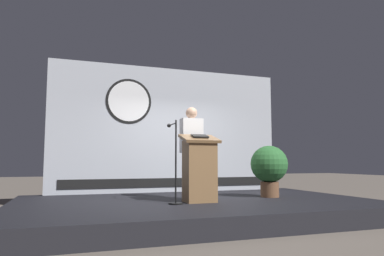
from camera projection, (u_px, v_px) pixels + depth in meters
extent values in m
plane|color=#6B6056|center=(197.00, 217.00, 6.36)|extent=(40.00, 40.00, 0.00)
cube|color=black|center=(197.00, 208.00, 6.38)|extent=(6.40, 4.00, 0.30)
cube|color=#B2B7C1|center=(170.00, 130.00, 8.27)|extent=(5.46, 0.10, 2.91)
cylinder|color=black|center=(129.00, 101.00, 7.96)|extent=(1.03, 0.02, 1.03)
cylinder|color=white|center=(129.00, 101.00, 7.95)|extent=(0.92, 0.02, 0.92)
cube|color=black|center=(170.00, 182.00, 8.10)|extent=(4.91, 0.02, 0.20)
cube|color=olive|center=(200.00, 171.00, 6.09)|extent=(0.52, 0.40, 1.07)
cube|color=olive|center=(199.00, 139.00, 6.15)|extent=(0.64, 0.50, 0.18)
cube|color=black|center=(200.00, 136.00, 6.13)|extent=(0.28, 0.20, 0.08)
cylinder|color=black|center=(191.00, 176.00, 6.54)|extent=(0.26, 0.26, 0.86)
cube|color=white|center=(191.00, 136.00, 6.61)|extent=(0.40, 0.24, 0.65)
sphere|color=tan|center=(191.00, 113.00, 6.65)|extent=(0.22, 0.22, 0.22)
cylinder|color=black|center=(176.00, 203.00, 5.74)|extent=(0.24, 0.24, 0.02)
cylinder|color=black|center=(176.00, 162.00, 5.81)|extent=(0.03, 0.03, 1.39)
cylinder|color=black|center=(172.00, 124.00, 6.08)|extent=(0.02, 0.44, 0.02)
sphere|color=#262626|center=(169.00, 126.00, 6.29)|extent=(0.07, 0.07, 0.07)
cylinder|color=brown|center=(270.00, 189.00, 6.93)|extent=(0.36, 0.36, 0.30)
sphere|color=#2D6B33|center=(269.00, 164.00, 6.98)|extent=(0.73, 0.73, 0.73)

